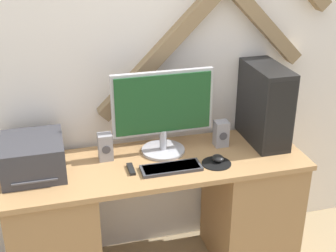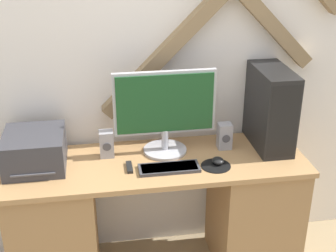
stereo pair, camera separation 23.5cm
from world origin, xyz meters
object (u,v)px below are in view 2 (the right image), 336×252
at_px(computer_tower, 271,108).
at_px(printer, 35,150).
at_px(monitor, 165,109).
at_px(keyboard, 169,168).
at_px(speaker_left, 107,144).
at_px(mouse, 218,161).
at_px(remote_control, 129,167).
at_px(speaker_right, 225,136).

height_order(computer_tower, printer, computer_tower).
relative_size(monitor, computer_tower, 1.23).
xyz_separation_m(monitor, computer_tower, (0.62, -0.02, -0.03)).
xyz_separation_m(monitor, keyboard, (-0.01, -0.22, -0.26)).
height_order(keyboard, speaker_left, speaker_left).
distance_m(monitor, speaker_left, 0.39).
bearing_deg(printer, monitor, 4.61).
relative_size(mouse, speaker_left, 0.50).
bearing_deg(remote_control, speaker_right, 14.95).
distance_m(keyboard, speaker_left, 0.39).
relative_size(keyboard, computer_tower, 0.70).
relative_size(computer_tower, remote_control, 4.05).
xyz_separation_m(computer_tower, speaker_left, (-0.96, 0.01, -0.16)).
xyz_separation_m(keyboard, speaker_left, (-0.33, 0.21, 0.07)).
bearing_deg(monitor, computer_tower, -1.78).
distance_m(keyboard, computer_tower, 0.70).
bearing_deg(printer, speaker_left, 7.22).
xyz_separation_m(monitor, printer, (-0.73, -0.06, -0.17)).
xyz_separation_m(printer, speaker_right, (1.08, 0.04, -0.02)).
xyz_separation_m(computer_tower, speaker_right, (-0.27, 0.00, -0.16)).
relative_size(keyboard, mouse, 4.28).
xyz_separation_m(keyboard, speaker_right, (0.36, 0.20, 0.07)).
distance_m(speaker_left, remote_control, 0.21).
relative_size(monitor, speaker_right, 3.71).
xyz_separation_m(mouse, remote_control, (-0.49, 0.03, -0.01)).
xyz_separation_m(computer_tower, remote_control, (-0.84, -0.15, -0.23)).
bearing_deg(keyboard, printer, 167.45).
relative_size(printer, speaker_right, 2.25).
relative_size(speaker_right, remote_control, 1.34).
bearing_deg(speaker_right, speaker_left, 179.35).
distance_m(printer, speaker_right, 1.08).
xyz_separation_m(keyboard, printer, (-0.72, 0.16, 0.09)).
bearing_deg(speaker_right, remote_control, -165.05).
xyz_separation_m(speaker_left, speaker_right, (0.69, -0.01, 0.00)).
bearing_deg(monitor, remote_control, -142.61).
bearing_deg(computer_tower, keyboard, -162.51).
height_order(speaker_left, speaker_right, same).
distance_m(keyboard, speaker_right, 0.42).
distance_m(computer_tower, speaker_right, 0.31).
height_order(monitor, speaker_left, monitor).
xyz_separation_m(printer, speaker_left, (0.39, 0.05, -0.02)).
bearing_deg(remote_control, mouse, -3.37).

